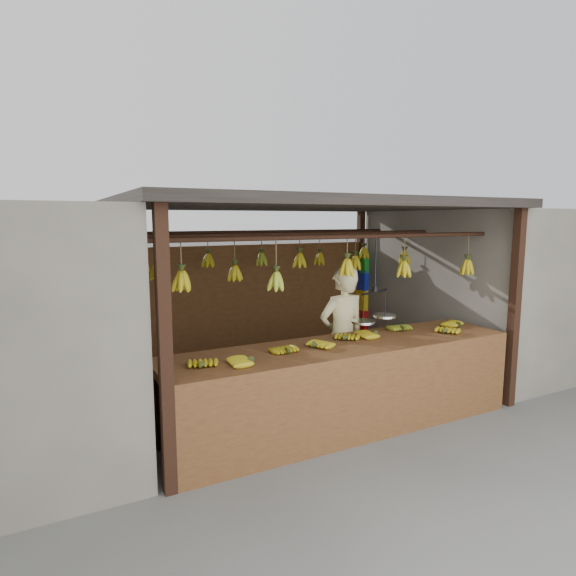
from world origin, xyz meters
TOP-DOWN VIEW (x-y plane):
  - ground at (0.00, 0.00)m, footprint 80.00×80.00m
  - stall at (0.00, 0.33)m, footprint 4.30×3.30m
  - neighbor_right at (3.60, 0.00)m, footprint 3.00×3.00m
  - counter at (-0.08, -1.24)m, footprint 3.84×0.87m
  - hanging_bananas at (0.00, 0.00)m, footprint 3.61×2.21m
  - balance_scale at (0.38, -1.00)m, footprint 0.65×0.39m
  - vendor at (0.24, -0.60)m, footprint 0.61×0.41m
  - bag_bundles at (1.94, 1.35)m, footprint 0.08×0.26m

SIDE VIEW (x-z plane):
  - ground at x=0.00m, z-range 0.00..0.00m
  - counter at x=-0.08m, z-range 0.24..1.20m
  - vendor at x=0.24m, z-range 0.00..1.65m
  - bag_bundles at x=1.94m, z-range 0.35..1.64m
  - neighbor_right at x=3.60m, z-range 0.00..2.30m
  - balance_scale at x=0.38m, z-range 0.70..1.61m
  - hanging_bananas at x=0.00m, z-range 1.43..1.82m
  - stall at x=0.00m, z-range 0.77..3.17m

